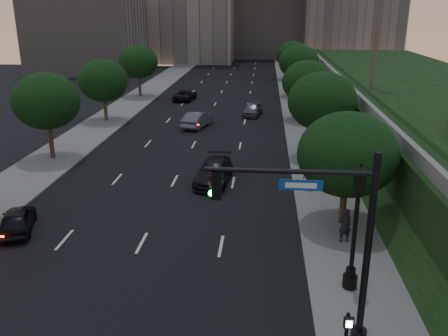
# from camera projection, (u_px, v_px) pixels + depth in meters

# --- Properties ---
(ground) EXTENTS (160.00, 160.00, 0.00)m
(ground) POSITION_uv_depth(u_px,v_px,m) (111.00, 302.00, 19.03)
(ground) COLOR black
(ground) RESTS_ON ground
(road_surface) EXTENTS (16.00, 140.00, 0.02)m
(road_surface) POSITION_uv_depth(u_px,v_px,m) (204.00, 126.00, 47.33)
(road_surface) COLOR black
(road_surface) RESTS_ON ground
(sidewalk_right) EXTENTS (4.50, 140.00, 0.15)m
(sidewalk_right) POSITION_uv_depth(u_px,v_px,m) (307.00, 127.00, 46.49)
(sidewalk_right) COLOR slate
(sidewalk_right) RESTS_ON ground
(sidewalk_left) EXTENTS (4.50, 140.00, 0.15)m
(sidewalk_left) POSITION_uv_depth(u_px,v_px,m) (104.00, 123.00, 48.13)
(sidewalk_left) COLOR slate
(sidewalk_left) RESTS_ON ground
(embankment) EXTENTS (18.00, 90.00, 4.00)m
(embankment) POSITION_uv_depth(u_px,v_px,m) (441.00, 114.00, 43.04)
(embankment) COLOR black
(embankment) RESTS_ON ground
(parapet_wall) EXTENTS (0.35, 90.00, 0.70)m
(parapet_wall) POSITION_uv_depth(u_px,v_px,m) (348.00, 87.00, 42.97)
(parapet_wall) COLOR slate
(parapet_wall) RESTS_ON embankment
(office_block_filler) EXTENTS (18.00, 16.00, 14.00)m
(office_block_filler) POSITION_uv_depth(u_px,v_px,m) (87.00, 32.00, 84.90)
(office_block_filler) COLOR gray
(office_block_filler) RESTS_ON ground
(tree_right_a) EXTENTS (5.20, 5.20, 6.24)m
(tree_right_a) POSITION_uv_depth(u_px,v_px,m) (347.00, 154.00, 24.46)
(tree_right_a) COLOR #38281C
(tree_right_a) RESTS_ON ground
(tree_right_b) EXTENTS (5.20, 5.20, 6.74)m
(tree_right_b) POSITION_uv_depth(u_px,v_px,m) (322.00, 101.00, 35.62)
(tree_right_b) COLOR #38281C
(tree_right_b) RESTS_ON ground
(tree_right_c) EXTENTS (5.20, 5.20, 6.24)m
(tree_right_c) POSITION_uv_depth(u_px,v_px,m) (308.00, 82.00, 48.04)
(tree_right_c) COLOR #38281C
(tree_right_c) RESTS_ON ground
(tree_right_d) EXTENTS (5.20, 5.20, 6.74)m
(tree_right_d) POSITION_uv_depth(u_px,v_px,m) (299.00, 62.00, 61.09)
(tree_right_d) COLOR #38281C
(tree_right_d) RESTS_ON ground
(tree_right_e) EXTENTS (5.20, 5.20, 6.24)m
(tree_right_e) POSITION_uv_depth(u_px,v_px,m) (293.00, 55.00, 75.40)
(tree_right_e) COLOR #38281C
(tree_right_e) RESTS_ON ground
(tree_left_b) EXTENTS (5.00, 5.00, 6.71)m
(tree_left_b) POSITION_uv_depth(u_px,v_px,m) (46.00, 101.00, 35.37)
(tree_left_b) COLOR #38281C
(tree_left_b) RESTS_ON ground
(tree_left_c) EXTENTS (5.00, 5.00, 6.34)m
(tree_left_c) POSITION_uv_depth(u_px,v_px,m) (103.00, 81.00, 47.75)
(tree_left_c) COLOR #38281C
(tree_left_c) RESTS_ON ground
(tree_left_d) EXTENTS (5.00, 5.00, 6.71)m
(tree_left_d) POSITION_uv_depth(u_px,v_px,m) (138.00, 62.00, 60.84)
(tree_left_d) COLOR #38281C
(tree_left_d) RESTS_ON ground
(traffic_signal_mast) EXTENTS (5.68, 0.56, 7.00)m
(traffic_signal_mast) POSITION_uv_depth(u_px,v_px,m) (334.00, 248.00, 15.69)
(traffic_signal_mast) COLOR black
(traffic_signal_mast) RESTS_ON ground
(street_lamp) EXTENTS (0.64, 0.64, 5.62)m
(street_lamp) POSITION_uv_depth(u_px,v_px,m) (354.00, 233.00, 18.98)
(street_lamp) COLOR black
(street_lamp) RESTS_ON ground
(sedan_near_left) EXTENTS (2.70, 4.15, 1.31)m
(sedan_near_left) POSITION_uv_depth(u_px,v_px,m) (17.00, 220.00, 24.86)
(sedan_near_left) COLOR black
(sedan_near_left) RESTS_ON ground
(sedan_mid_left) EXTENTS (2.79, 4.94, 1.54)m
(sedan_mid_left) POSITION_uv_depth(u_px,v_px,m) (198.00, 119.00, 46.54)
(sedan_mid_left) COLOR #56595E
(sedan_mid_left) RESTS_ON ground
(sedan_far_left) EXTENTS (2.74, 4.95, 1.31)m
(sedan_far_left) POSITION_uv_depth(u_px,v_px,m) (185.00, 95.00, 60.08)
(sedan_far_left) COLOR black
(sedan_far_left) RESTS_ON ground
(sedan_near_right) EXTENTS (2.52, 5.29, 1.49)m
(sedan_near_right) POSITION_uv_depth(u_px,v_px,m) (214.00, 172.00, 31.82)
(sedan_near_right) COLOR black
(sedan_near_right) RESTS_ON ground
(sedan_far_right) EXTENTS (2.35, 4.44, 1.44)m
(sedan_far_right) POSITION_uv_depth(u_px,v_px,m) (253.00, 109.00, 51.57)
(sedan_far_right) COLOR #5B5D63
(sedan_far_right) RESTS_ON ground
(pedestrian_a) EXTENTS (0.74, 0.59, 1.78)m
(pedestrian_a) POSITION_uv_depth(u_px,v_px,m) (345.00, 225.00, 23.34)
(pedestrian_a) COLOR black
(pedestrian_a) RESTS_ON sidewalk_right
(pedestrian_b) EXTENTS (1.00, 0.84, 1.82)m
(pedestrian_b) POSITION_uv_depth(u_px,v_px,m) (352.00, 181.00, 29.22)
(pedestrian_b) COLOR black
(pedestrian_b) RESTS_ON sidewalk_right
(pedestrian_c) EXTENTS (1.11, 0.82, 1.76)m
(pedestrian_c) POSITION_uv_depth(u_px,v_px,m) (310.00, 177.00, 30.05)
(pedestrian_c) COLOR black
(pedestrian_c) RESTS_ON sidewalk_right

